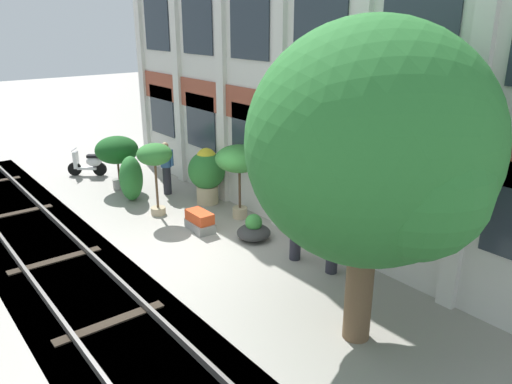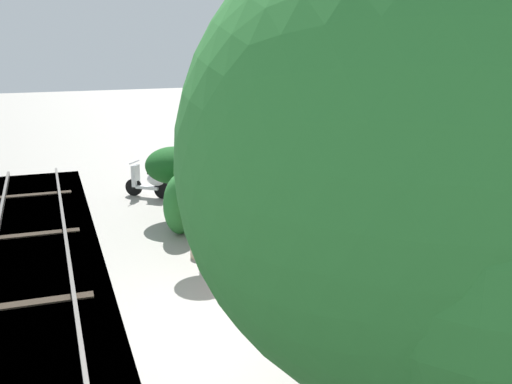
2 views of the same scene
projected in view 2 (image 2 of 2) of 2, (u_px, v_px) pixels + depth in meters
The scene contains 15 objects.
ground_plane at pixel (230, 317), 9.62m from camera, with size 80.00×80.00×0.00m, color #9E998E.
apartment_facade at pixel (389, 60), 9.45m from camera, with size 15.62×0.64×8.03m.
rail_tracks at pixel (29, 357), 8.67m from camera, with size 23.26×2.80×0.43m.
broadleaf_tree at pixel (432, 173), 4.55m from camera, with size 4.10×3.91×5.42m.
potted_plant_wide_bowl at pixel (313, 299), 9.69m from camera, with size 0.87×0.87×0.68m.
potted_plant_terracotta_small at pixel (199, 177), 11.75m from camera, with size 0.98×0.98×2.08m.
potted_plant_ribbed_drum at pixel (277, 204), 12.37m from camera, with size 1.11×1.11×1.71m.
potted_plant_tall_urn at pixel (174, 167), 14.49m from camera, with size 1.38×1.38×1.75m.
potted_plant_low_pan at pixel (313, 191), 10.79m from camera, with size 1.32×1.32×2.09m.
potted_plant_square_trough at pixel (243, 274), 10.67m from camera, with size 0.94×0.54×0.52m.
scooter_near_curb at pixel (150, 182), 16.46m from camera, with size 0.93×1.13×0.98m.
resident_by_doorway at pixel (230, 192), 13.58m from camera, with size 0.46×0.34×1.69m.
resident_watching_tracks at pixel (418, 328), 7.39m from camera, with size 0.34×0.47×1.67m.
resident_near_plants at pixel (365, 300), 8.23m from camera, with size 0.34×0.48×1.61m.
topiary_hedge at pixel (180, 204), 13.45m from camera, with size 1.18×0.70×1.38m, color #2D7A33.
Camera 2 is at (8.41, -2.53, 4.44)m, focal length 42.00 mm.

